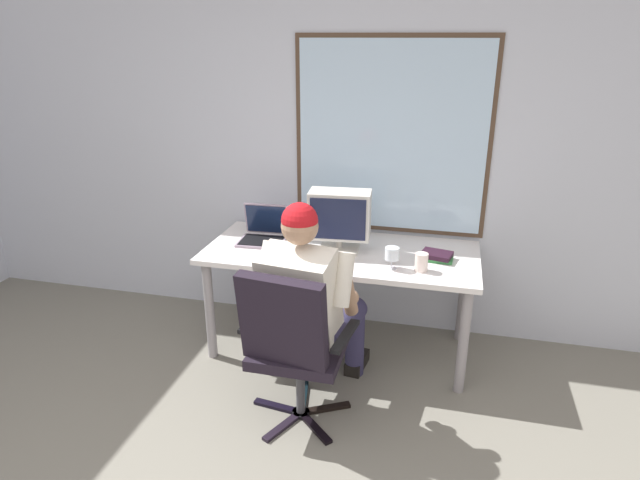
{
  "coord_description": "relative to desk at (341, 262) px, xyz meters",
  "views": [
    {
      "loc": [
        0.87,
        -1.09,
        2.02
      ],
      "look_at": [
        0.18,
        1.72,
        0.92
      ],
      "focal_mm": 30.44,
      "sensor_mm": 36.0,
      "label": 1
    }
  ],
  "objects": [
    {
      "name": "wall_rear",
      "position": [
        -0.2,
        0.44,
        0.69
      ],
      "size": [
        5.85,
        0.08,
        2.63
      ],
      "color": "silver",
      "rests_on": "ground"
    },
    {
      "name": "desk",
      "position": [
        0.0,
        0.0,
        0.0
      ],
      "size": [
        1.75,
        0.77,
        0.72
      ],
      "color": "gray",
      "rests_on": "ground"
    },
    {
      "name": "office_chair",
      "position": [
        -0.08,
        -0.85,
        -0.09
      ],
      "size": [
        0.61,
        0.59,
        0.95
      ],
      "color": "black",
      "rests_on": "ground"
    },
    {
      "name": "person_seated",
      "position": [
        -0.05,
        -0.59,
        0.01
      ],
      "size": [
        0.56,
        0.86,
        1.25
      ],
      "color": "#302C4D",
      "rests_on": "ground"
    },
    {
      "name": "crt_monitor",
      "position": [
        -0.01,
        0.0,
        0.32
      ],
      "size": [
        0.4,
        0.23,
        0.39
      ],
      "color": "beige",
      "rests_on": "desk"
    },
    {
      "name": "laptop",
      "position": [
        -0.55,
        0.07,
        0.15
      ],
      "size": [
        0.32,
        0.3,
        0.24
      ],
      "color": "gray",
      "rests_on": "desk"
    },
    {
      "name": "wine_glass",
      "position": [
        0.35,
        -0.21,
        0.17
      ],
      "size": [
        0.08,
        0.08,
        0.13
      ],
      "color": "silver",
      "rests_on": "desk"
    },
    {
      "name": "desk_speaker",
      "position": [
        -0.3,
        0.17,
        0.16
      ],
      "size": [
        0.08,
        0.09,
        0.16
      ],
      "color": "black",
      "rests_on": "desk"
    },
    {
      "name": "book_stack",
      "position": [
        0.61,
        -0.01,
        0.11
      ],
      "size": [
        0.21,
        0.18,
        0.05
      ],
      "color": "#317B3D",
      "rests_on": "desk"
    },
    {
      "name": "coffee_mug",
      "position": [
        0.52,
        -0.2,
        0.14
      ],
      "size": [
        0.08,
        0.08,
        0.11
      ],
      "color": "silver",
      "rests_on": "desk"
    }
  ]
}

